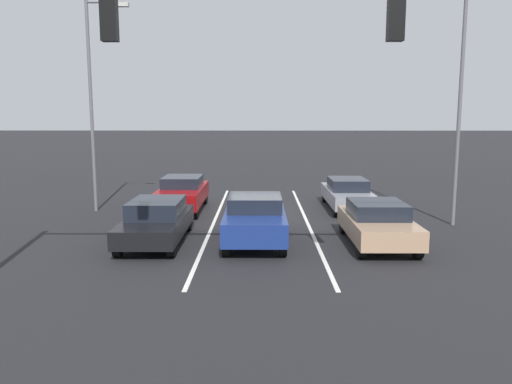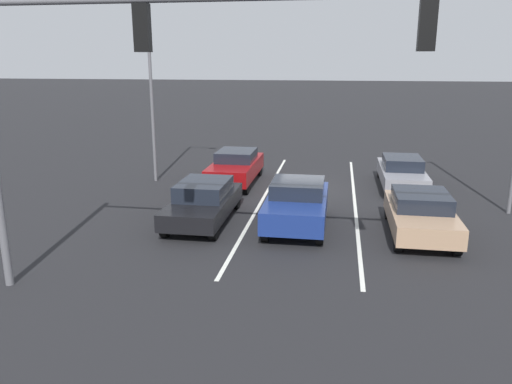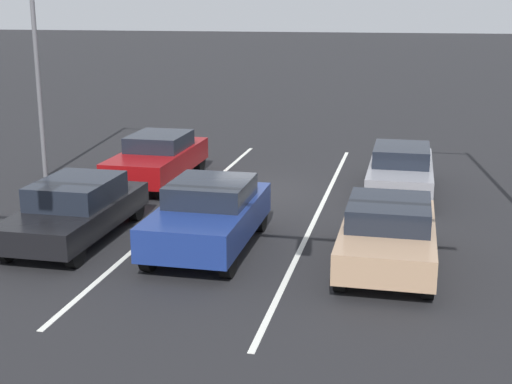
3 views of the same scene
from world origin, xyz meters
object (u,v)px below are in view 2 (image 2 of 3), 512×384
at_px(car_tan_leftlane_front, 420,213).
at_px(car_maroon_rightlane_second, 236,166).
at_px(car_gray_leftlane_second, 402,172).
at_px(car_navy_midlane_front, 297,203).
at_px(street_lamp_right_shoulder, 154,69).
at_px(traffic_signal_gantry, 152,68).
at_px(car_black_rightlane_front, 204,201).

xyz_separation_m(car_tan_leftlane_front, car_maroon_rightlane_second, (7.10, -5.76, 0.06)).
distance_m(car_tan_leftlane_front, car_gray_leftlane_second, 6.16).
xyz_separation_m(car_navy_midlane_front, car_maroon_rightlane_second, (3.20, -5.53, -0.02)).
height_order(car_tan_leftlane_front, car_navy_midlane_front, car_navy_midlane_front).
relative_size(car_maroon_rightlane_second, street_lamp_right_shoulder, 0.53).
xyz_separation_m(car_gray_leftlane_second, traffic_signal_gantry, (6.65, 11.54, 4.50)).
bearing_deg(car_maroon_rightlane_second, street_lamp_right_shoulder, 1.76).
distance_m(car_navy_midlane_front, traffic_signal_gantry, 7.61).
bearing_deg(car_tan_leftlane_front, car_gray_leftlane_second, -91.12).
bearing_deg(car_navy_midlane_front, car_maroon_rightlane_second, -59.95).
relative_size(car_navy_midlane_front, car_maroon_rightlane_second, 0.92).
relative_size(traffic_signal_gantry, street_lamp_right_shoulder, 1.47).
bearing_deg(car_black_rightlane_front, traffic_signal_gantry, 95.55).
xyz_separation_m(car_navy_midlane_front, car_gray_leftlane_second, (-4.02, -5.93, -0.10)).
bearing_deg(car_gray_leftlane_second, car_navy_midlane_front, 55.88).
xyz_separation_m(car_navy_midlane_front, traffic_signal_gantry, (2.64, 5.62, 4.40)).
xyz_separation_m(traffic_signal_gantry, street_lamp_right_shoulder, (4.12, -11.04, -0.19)).
bearing_deg(car_tan_leftlane_front, car_navy_midlane_front, -3.33).
bearing_deg(car_gray_leftlane_second, car_maroon_rightlane_second, 3.14).
bearing_deg(traffic_signal_gantry, car_navy_midlane_front, -115.16).
height_order(car_gray_leftlane_second, street_lamp_right_shoulder, street_lamp_right_shoulder).
bearing_deg(street_lamp_right_shoulder, traffic_signal_gantry, 110.47).
height_order(car_gray_leftlane_second, car_maroon_rightlane_second, car_maroon_rightlane_second).
xyz_separation_m(car_black_rightlane_front, car_gray_leftlane_second, (-7.20, -5.91, -0.02)).
height_order(car_tan_leftlane_front, car_maroon_rightlane_second, car_maroon_rightlane_second).
height_order(car_black_rightlane_front, car_navy_midlane_front, car_navy_midlane_front).
height_order(car_navy_midlane_front, car_gray_leftlane_second, car_navy_midlane_front).
bearing_deg(traffic_signal_gantry, street_lamp_right_shoulder, -69.53).
xyz_separation_m(car_maroon_rightlane_second, street_lamp_right_shoulder, (3.56, 0.11, 4.23)).
distance_m(car_tan_leftlane_front, car_navy_midlane_front, 3.90).
height_order(car_black_rightlane_front, street_lamp_right_shoulder, street_lamp_right_shoulder).
height_order(car_maroon_rightlane_second, traffic_signal_gantry, traffic_signal_gantry).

